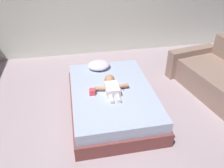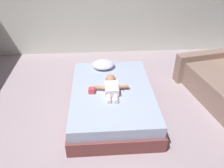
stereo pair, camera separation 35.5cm
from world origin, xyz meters
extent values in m
plane|color=#AA979F|center=(0.00, 0.00, 0.00)|extent=(8.00, 8.00, 0.00)
cube|color=brown|center=(0.06, 0.69, 0.11)|extent=(1.34, 1.93, 0.23)
cube|color=#A7B8D2|center=(0.06, 0.69, 0.32)|extent=(1.28, 1.85, 0.18)
ellipsoid|color=silver|center=(-0.05, 1.41, 0.48)|extent=(0.40, 0.36, 0.13)
cube|color=white|center=(0.05, 0.62, 0.47)|extent=(0.21, 0.30, 0.12)
sphere|color=tan|center=(0.05, 0.85, 0.49)|extent=(0.17, 0.17, 0.17)
cylinder|color=tan|center=(-0.14, 0.67, 0.47)|extent=(0.18, 0.08, 0.06)
cylinder|color=tan|center=(0.23, 0.67, 0.47)|extent=(0.18, 0.07, 0.06)
cylinder|color=white|center=(-0.01, 0.40, 0.44)|extent=(0.06, 0.16, 0.06)
cylinder|color=white|center=(0.10, 0.40, 0.44)|extent=(0.06, 0.16, 0.06)
cube|color=#B636A3|center=(0.23, 0.69, 0.42)|extent=(0.03, 0.15, 0.01)
cube|color=white|center=(0.22, 0.76, 0.43)|extent=(0.02, 0.03, 0.01)
cube|color=gray|center=(1.88, 1.57, 0.28)|extent=(1.04, 0.39, 0.57)
cube|color=#DE424D|center=(-0.27, 0.62, 0.45)|extent=(0.10, 0.10, 0.09)
camera|label=1|loc=(-0.50, -2.22, 2.46)|focal=36.35mm
camera|label=2|loc=(-0.15, -2.27, 2.46)|focal=36.35mm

